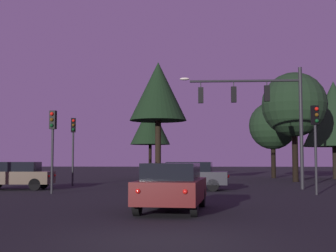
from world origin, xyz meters
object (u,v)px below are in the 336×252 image
(traffic_light_median, at_px, (315,131))
(tree_right_cluster, at_px, (158,92))
(tree_center_horizon, at_px, (273,126))
(traffic_signal_mast_arm, at_px, (261,105))
(tree_behind_sign, at_px, (294,105))
(traffic_light_corner_left, at_px, (53,134))
(tree_left_far, at_px, (150,124))
(tree_lot_edge, at_px, (334,114))
(traffic_light_corner_right, at_px, (73,138))
(car_crossing_left, at_px, (187,175))
(car_nearside_lane, at_px, (172,186))
(car_crossing_right, at_px, (16,175))

(traffic_light_median, bearing_deg, tree_right_cluster, 127.51)
(tree_center_horizon, bearing_deg, traffic_signal_mast_arm, -101.76)
(tree_behind_sign, xyz_separation_m, tree_right_cluster, (-10.15, -2.45, 0.71))
(traffic_light_corner_left, distance_m, tree_left_far, 20.57)
(traffic_light_corner_left, distance_m, tree_behind_sign, 19.82)
(traffic_light_corner_left, xyz_separation_m, tree_left_far, (2.85, 20.27, 2.06))
(tree_left_far, distance_m, tree_lot_edge, 16.31)
(traffic_light_median, bearing_deg, tree_left_far, 115.65)
(traffic_light_corner_right, bearing_deg, traffic_signal_mast_arm, -12.30)
(tree_left_far, bearing_deg, tree_right_cluster, -81.26)
(traffic_light_corner_left, relative_size, car_crossing_left, 0.87)
(car_crossing_left, bearing_deg, tree_right_cluster, 105.98)
(tree_left_far, bearing_deg, tree_lot_edge, -5.01)
(tree_right_cluster, bearing_deg, traffic_light_corner_left, -111.74)
(traffic_signal_mast_arm, distance_m, tree_left_far, 17.81)
(traffic_light_corner_left, relative_size, tree_right_cluster, 0.46)
(car_nearside_lane, bearing_deg, tree_lot_edge, 63.61)
(traffic_light_corner_right, relative_size, tree_behind_sign, 0.52)
(car_crossing_left, relative_size, tree_right_cluster, 0.53)
(traffic_light_corner_left, distance_m, car_nearside_lane, 9.70)
(traffic_light_corner_right, xyz_separation_m, car_crossing_left, (7.26, -3.62, -2.24))
(traffic_light_corner_right, bearing_deg, tree_behind_sign, 23.04)
(traffic_light_median, relative_size, car_nearside_lane, 0.94)
(car_crossing_right, height_order, tree_lot_edge, tree_lot_edge)
(traffic_light_corner_right, height_order, tree_center_horizon, tree_center_horizon)
(traffic_light_median, relative_size, car_crossing_right, 1.01)
(traffic_light_corner_left, relative_size, traffic_light_corner_right, 0.94)
(tree_behind_sign, bearing_deg, tree_right_cluster, -166.44)
(tree_behind_sign, bearing_deg, traffic_signal_mast_arm, -112.84)
(traffic_light_corner_right, bearing_deg, traffic_light_median, -26.81)
(car_crossing_left, height_order, tree_left_far, tree_left_far)
(traffic_signal_mast_arm, xyz_separation_m, traffic_light_corner_right, (-11.45, 2.49, -1.72))
(tree_behind_sign, distance_m, tree_lot_edge, 7.27)
(traffic_signal_mast_arm, bearing_deg, traffic_light_corner_left, -158.19)
(tree_behind_sign, xyz_separation_m, tree_center_horizon, (-0.35, 7.48, -1.03))
(tree_left_far, bearing_deg, tree_center_horizon, 2.32)
(car_crossing_right, height_order, tree_left_far, tree_left_far)
(traffic_signal_mast_arm, bearing_deg, tree_left_far, 116.08)
(traffic_light_median, height_order, tree_center_horizon, tree_center_horizon)
(traffic_signal_mast_arm, distance_m, traffic_light_median, 4.97)
(car_crossing_left, xyz_separation_m, tree_lot_edge, (12.58, 15.70, 4.86))
(traffic_light_median, relative_size, tree_right_cluster, 0.48)
(tree_left_far, bearing_deg, tree_behind_sign, -31.19)
(tree_right_cluster, bearing_deg, tree_left_far, 98.74)
(car_nearside_lane, height_order, tree_right_cluster, tree_right_cluster)
(traffic_light_median, xyz_separation_m, tree_behind_sign, (1.89, 13.21, 2.82))
(car_nearside_lane, bearing_deg, tree_left_far, 96.84)
(traffic_light_median, distance_m, car_crossing_right, 16.04)
(tree_right_cluster, bearing_deg, tree_lot_edge, 28.58)
(traffic_light_corner_left, xyz_separation_m, car_crossing_right, (-3.00, 3.20, -2.07))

